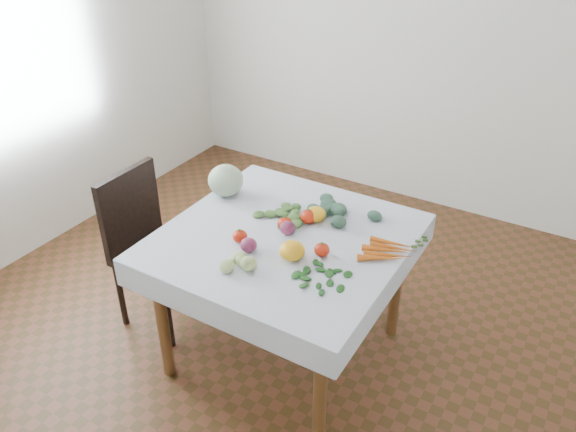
{
  "coord_description": "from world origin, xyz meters",
  "views": [
    {
      "loc": [
        1.16,
        -1.92,
        2.23
      ],
      "look_at": [
        -0.02,
        0.07,
        0.82
      ],
      "focal_mm": 35.0,
      "sensor_mm": 36.0,
      "label": 1
    }
  ],
  "objects_px": {
    "cabbage": "(226,180)",
    "heirloom_back": "(316,214)",
    "table": "(285,253)",
    "chair": "(147,239)",
    "carrot_bunch": "(388,250)"
  },
  "relations": [
    {
      "from": "heirloom_back",
      "to": "chair",
      "type": "bearing_deg",
      "value": -161.04
    },
    {
      "from": "chair",
      "to": "carrot_bunch",
      "type": "xyz_separation_m",
      "value": [
        1.3,
        0.22,
        0.25
      ]
    },
    {
      "from": "table",
      "to": "heirloom_back",
      "type": "distance_m",
      "value": 0.25
    },
    {
      "from": "carrot_bunch",
      "to": "chair",
      "type": "bearing_deg",
      "value": -170.39
    },
    {
      "from": "heirloom_back",
      "to": "carrot_bunch",
      "type": "xyz_separation_m",
      "value": [
        0.42,
        -0.08,
        -0.02
      ]
    },
    {
      "from": "chair",
      "to": "heirloom_back",
      "type": "bearing_deg",
      "value": 18.96
    },
    {
      "from": "chair",
      "to": "heirloom_back",
      "type": "xyz_separation_m",
      "value": [
        0.88,
        0.3,
        0.27
      ]
    },
    {
      "from": "chair",
      "to": "cabbage",
      "type": "xyz_separation_m",
      "value": [
        0.34,
        0.29,
        0.32
      ]
    },
    {
      "from": "table",
      "to": "heirloom_back",
      "type": "relative_size",
      "value": 9.55
    },
    {
      "from": "cabbage",
      "to": "heirloom_back",
      "type": "relative_size",
      "value": 1.8
    },
    {
      "from": "table",
      "to": "chair",
      "type": "xyz_separation_m",
      "value": [
        -0.82,
        -0.11,
        -0.13
      ]
    },
    {
      "from": "cabbage",
      "to": "heirloom_back",
      "type": "distance_m",
      "value": 0.54
    },
    {
      "from": "cabbage",
      "to": "carrot_bunch",
      "type": "height_order",
      "value": "cabbage"
    },
    {
      "from": "carrot_bunch",
      "to": "cabbage",
      "type": "bearing_deg",
      "value": 175.57
    },
    {
      "from": "table",
      "to": "chair",
      "type": "distance_m",
      "value": 0.84
    }
  ]
}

